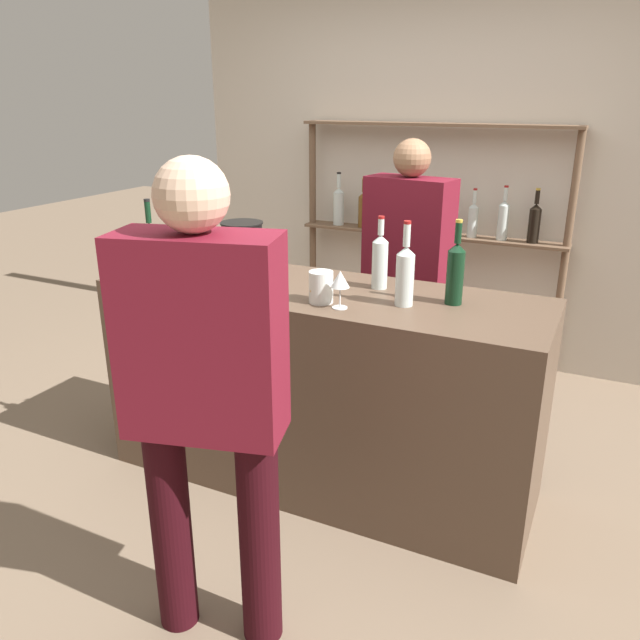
# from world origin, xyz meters

# --- Properties ---
(ground_plane) EXTENTS (16.00, 16.00, 0.00)m
(ground_plane) POSITION_xyz_m (0.00, 0.00, 0.00)
(ground_plane) COLOR #7A6651
(bar_counter) EXTENTS (2.06, 0.67, 1.00)m
(bar_counter) POSITION_xyz_m (0.00, 0.00, 0.50)
(bar_counter) COLOR brown
(bar_counter) RESTS_ON ground_plane
(back_wall) EXTENTS (3.66, 0.12, 2.80)m
(back_wall) POSITION_xyz_m (0.00, 1.93, 1.40)
(back_wall) COLOR beige
(back_wall) RESTS_ON ground_plane
(back_shelf) EXTENTS (1.86, 0.18, 1.65)m
(back_shelf) POSITION_xyz_m (-0.01, 1.75, 1.09)
(back_shelf) COLOR brown
(back_shelf) RESTS_ON ground_plane
(counter_bottle_0) EXTENTS (0.07, 0.07, 0.38)m
(counter_bottle_0) POSITION_xyz_m (-0.82, -0.17, 1.14)
(counter_bottle_0) COLOR black
(counter_bottle_0) RESTS_ON bar_counter
(counter_bottle_1) EXTENTS (0.07, 0.07, 0.36)m
(counter_bottle_1) POSITION_xyz_m (0.60, 0.06, 1.14)
(counter_bottle_1) COLOR black
(counter_bottle_1) RESTS_ON bar_counter
(counter_bottle_2) EXTENTS (0.07, 0.07, 0.33)m
(counter_bottle_2) POSITION_xyz_m (0.23, 0.14, 1.13)
(counter_bottle_2) COLOR silver
(counter_bottle_2) RESTS_ON bar_counter
(counter_bottle_3) EXTENTS (0.08, 0.08, 0.36)m
(counter_bottle_3) POSITION_xyz_m (0.42, -0.05, 1.13)
(counter_bottle_3) COLOR silver
(counter_bottle_3) RESTS_ON bar_counter
(counter_bottle_4) EXTENTS (0.07, 0.07, 0.36)m
(counter_bottle_4) POSITION_xyz_m (-0.66, -0.06, 1.13)
(counter_bottle_4) COLOR black
(counter_bottle_4) RESTS_ON bar_counter
(wine_glass) EXTENTS (0.08, 0.08, 0.16)m
(wine_glass) POSITION_xyz_m (0.19, -0.20, 1.12)
(wine_glass) COLOR silver
(wine_glass) RESTS_ON bar_counter
(ice_bucket) EXTENTS (0.22, 0.22, 0.24)m
(ice_bucket) POSITION_xyz_m (-0.51, 0.16, 1.11)
(ice_bucket) COLOR black
(ice_bucket) RESTS_ON bar_counter
(cork_jar) EXTENTS (0.10, 0.10, 0.14)m
(cork_jar) POSITION_xyz_m (0.09, -0.17, 1.06)
(cork_jar) COLOR silver
(cork_jar) RESTS_ON bar_counter
(server_behind_counter) EXTENTS (0.53, 0.30, 1.61)m
(server_behind_counter) POSITION_xyz_m (0.10, 0.97, 0.93)
(server_behind_counter) COLOR black
(server_behind_counter) RESTS_ON ground_plane
(customer_center) EXTENTS (0.54, 0.34, 1.67)m
(customer_center) POSITION_xyz_m (0.08, -1.01, 0.97)
(customer_center) COLOR black
(customer_center) RESTS_ON ground_plane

